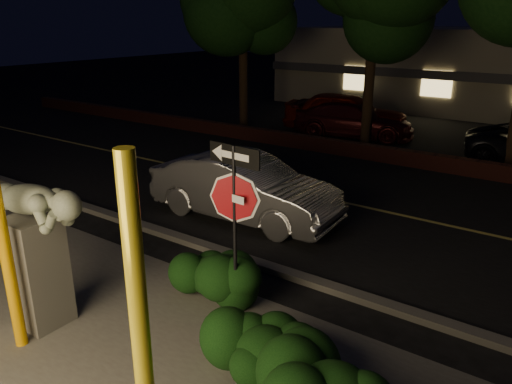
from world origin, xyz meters
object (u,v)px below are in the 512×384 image
sculpture (34,238)px  parked_car_darkred (353,120)px  silver_sedan (244,188)px  signpost (234,198)px  yellow_pole_right (141,338)px  parked_car_red (346,113)px  yellow_pole_left (3,240)px

sculpture → parked_car_darkred: 14.67m
silver_sedan → parked_car_darkred: (-1.55, 9.32, -0.07)m
silver_sedan → parked_car_darkred: silver_sedan is taller
signpost → silver_sedan: signpost is taller
yellow_pole_right → parked_car_red: (-5.62, 16.08, -0.91)m
yellow_pole_right → parked_car_darkred: 16.43m
silver_sedan → parked_car_red: bearing=10.0°
silver_sedan → parked_car_red: size_ratio=0.92×
sculpture → silver_sedan: (-0.07, 5.24, -0.70)m
silver_sedan → parked_car_red: 10.02m
parked_car_red → parked_car_darkred: size_ratio=1.06×
yellow_pole_right → parked_car_darkred: bearing=107.9°
yellow_pole_left → silver_sedan: yellow_pole_left is taller
yellow_pole_right → parked_car_red: bearing=109.3°
silver_sedan → yellow_pole_left: bearing=-179.6°
silver_sedan → parked_car_darkred: 9.45m
parked_car_red → silver_sedan: bearing=178.2°
sculpture → parked_car_red: (-2.19, 15.03, -0.61)m
sculpture → yellow_pole_right: bearing=-17.7°
yellow_pole_left → signpost: 3.18m
yellow_pole_left → signpost: size_ratio=1.20×
sculpture → parked_car_darkred: bearing=95.6°
sculpture → yellow_pole_left: bearing=-70.7°
signpost → silver_sedan: (-2.31, 3.36, -1.21)m
signpost → silver_sedan: size_ratio=0.61×
yellow_pole_right → sculpture: (-3.43, 1.05, -0.30)m
yellow_pole_right → parked_car_darkred: (-5.05, 15.60, -1.07)m
yellow_pole_left → parked_car_red: size_ratio=0.67×
yellow_pole_left → silver_sedan: bearing=92.6°
yellow_pole_left → parked_car_darkred: 15.23m
yellow_pole_left → signpost: bearing=49.6°
yellow_pole_left → yellow_pole_right: bearing=-9.1°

